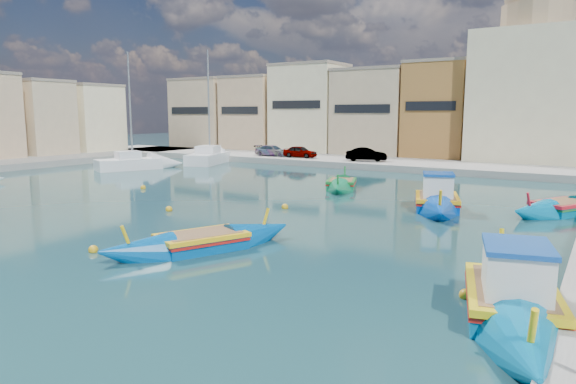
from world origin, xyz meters
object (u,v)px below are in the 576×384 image
Objects in this scene: luzzu_turquoise_cabin at (512,301)px; church_block at (533,78)px; luzzu_cyan_mid at (563,209)px; yacht_midnorth at (147,164)px; luzzu_green at (341,185)px; yacht_north at (215,157)px; luzzu_blue_south at (202,243)px; luzzu_blue_cabin at (437,202)px.

church_block is at bearing 97.01° from luzzu_turquoise_cabin.
luzzu_cyan_mid is 34.60m from yacht_midnorth.
luzzu_green is (-8.53, -23.15, -8.17)m from church_block.
luzzu_cyan_mid is at bearing -19.91° from yacht_north.
luzzu_turquoise_cabin is 15.78m from luzzu_cyan_mid.
luzzu_turquoise_cabin reaches higher than luzzu_blue_south.
yacht_north is at bearing -155.51° from church_block.
church_block is at bearing 69.76° from luzzu_green.
luzzu_turquoise_cabin is 1.36× the size of luzzu_green.
yacht_midnorth is at bearing 168.47° from luzzu_blue_cabin.
luzzu_blue_cabin is 0.79× the size of yacht_midnorth.
luzzu_turquoise_cabin is at bearing -66.66° from luzzu_blue_cabin.
luzzu_blue_cabin is 8.69m from luzzu_green.
luzzu_blue_south reaches higher than luzzu_green.
yacht_north is at bearing 152.67° from luzzu_green.
church_block is 2.66× the size of luzzu_green.
luzzu_green is at bearing 152.24° from luzzu_blue_cabin.
luzzu_blue_south is (-10.97, 0.59, -0.13)m from luzzu_turquoise_cabin.
luzzu_blue_south is (-5.96, -40.17, -8.17)m from church_block.
luzzu_blue_cabin is at bearing -11.53° from yacht_midnorth.
luzzu_turquoise_cabin is 0.87× the size of yacht_midnorth.
yacht_midnorth is at bearing 174.00° from luzzu_cyan_mid.
church_block is 1.69× the size of yacht_midnorth.
luzzu_green is 0.64× the size of yacht_midnorth.
luzzu_turquoise_cabin is at bearing -52.44° from luzzu_green.
luzzu_blue_south is 35.27m from yacht_north.
luzzu_turquoise_cabin is at bearing -29.40° from yacht_midnorth.
yacht_north is (-22.38, 27.26, 0.24)m from luzzu_blue_south.
luzzu_cyan_mid is at bearing 54.18° from luzzu_blue_south.
luzzu_turquoise_cabin is at bearing -3.07° from luzzu_blue_south.
yacht_north is at bearing 160.09° from luzzu_cyan_mid.
luzzu_cyan_mid is (-0.01, 15.78, -0.13)m from luzzu_turquoise_cabin.
luzzu_green is 17.22m from luzzu_blue_south.
church_block reaches higher than luzzu_blue_south.
yacht_midnorth is (-1.07, -8.46, -0.03)m from yacht_north.
luzzu_green is (-7.69, 4.05, -0.14)m from luzzu_blue_cabin.
luzzu_cyan_mid is 18.73m from luzzu_blue_south.
yacht_midnorth is at bearing 175.13° from luzzu_green.
church_block is 26.75m from luzzu_cyan_mid.
luzzu_turquoise_cabin is 1.26× the size of luzzu_cyan_mid.
yacht_north is 1.08× the size of yacht_midnorth.
luzzu_blue_cabin is 1.14× the size of luzzu_cyan_mid.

